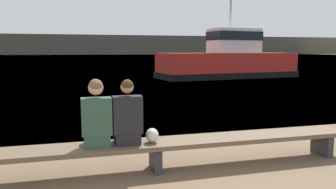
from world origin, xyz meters
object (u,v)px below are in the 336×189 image
object	(u,v)px
bench_main	(155,147)
shopping_bag	(152,135)
person_left	(97,118)
person_right	(127,118)
tugboat_red	(229,62)

from	to	relation	value
bench_main	shopping_bag	xyz separation A→B (m)	(-0.05, 0.01, 0.20)
bench_main	person_left	bearing A→B (deg)	179.49
person_left	person_right	size ratio (longest dim) A/B	1.02
bench_main	person_right	world-z (taller)	person_right
bench_main	person_left	distance (m)	1.05
bench_main	tugboat_red	xyz separation A→B (m)	(9.23, 16.76, 0.72)
person_right	shopping_bag	size ratio (longest dim) A/B	4.33
person_left	shopping_bag	size ratio (longest dim) A/B	4.40
person_right	shopping_bag	distance (m)	0.50
person_left	shopping_bag	bearing A→B (deg)	-0.06
person_left	bench_main	bearing A→B (deg)	-0.51
shopping_bag	person_right	bearing A→B (deg)	179.58
person_left	person_right	xyz separation A→B (m)	(0.47, 0.00, -0.03)
person_left	tugboat_red	bearing A→B (deg)	58.80
person_left	person_right	bearing A→B (deg)	0.25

